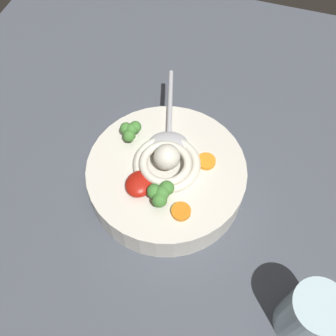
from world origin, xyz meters
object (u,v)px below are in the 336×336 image
soup_spoon (169,135)px  drinking_glass (309,315)px  noodle_pile (169,163)px  soup_bowl (168,177)px

soup_spoon → drinking_glass: drinking_glass is taller
noodle_pile → drinking_glass: (14.87, 22.64, -1.75)cm
drinking_glass → soup_bowl: bearing=-123.0°
noodle_pile → drinking_glass: bearing=56.7°
soup_bowl → noodle_pile: noodle_pile is taller
soup_bowl → drinking_glass: 27.21cm
soup_spoon → drinking_glass: bearing=-145.8°
noodle_pile → soup_spoon: 5.60cm
noodle_pile → soup_spoon: size_ratio=0.64×
soup_bowl → soup_spoon: size_ratio=1.39×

